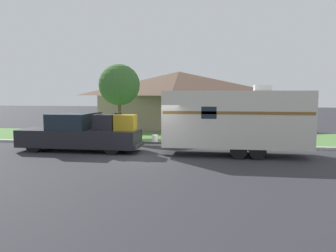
# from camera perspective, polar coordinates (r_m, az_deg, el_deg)

# --- Properties ---
(ground_plane) EXTENTS (120.00, 120.00, 0.00)m
(ground_plane) POSITION_cam_1_polar(r_m,az_deg,el_deg) (15.55, -2.81, -5.62)
(ground_plane) COLOR #2D2D33
(curb_strip) EXTENTS (80.00, 0.30, 0.14)m
(curb_strip) POSITION_cam_1_polar(r_m,az_deg,el_deg) (19.17, -0.57, -3.24)
(curb_strip) COLOR beige
(curb_strip) RESTS_ON ground_plane
(lawn_strip) EXTENTS (80.00, 7.00, 0.03)m
(lawn_strip) POSITION_cam_1_polar(r_m,az_deg,el_deg) (22.75, 0.91, -1.96)
(lawn_strip) COLOR #568442
(lawn_strip) RESTS_ON ground_plane
(house_across_street) EXTENTS (13.62, 7.15, 4.96)m
(house_across_street) POSITION_cam_1_polar(r_m,az_deg,el_deg) (29.09, 1.89, 4.76)
(house_across_street) COLOR gray
(house_across_street) RESTS_ON ground_plane
(pickup_truck) EXTENTS (6.49, 1.93, 2.07)m
(pickup_truck) POSITION_cam_1_polar(r_m,az_deg,el_deg) (17.96, -14.91, -1.31)
(pickup_truck) COLOR black
(pickup_truck) RESTS_ON ground_plane
(travel_trailer) EXTENTS (8.16, 2.28, 3.45)m
(travel_trailer) POSITION_cam_1_polar(r_m,az_deg,el_deg) (16.40, 11.66, 1.25)
(travel_trailer) COLOR black
(travel_trailer) RESTS_ON ground_plane
(mailbox) EXTENTS (0.48, 0.20, 1.41)m
(mailbox) POSITION_cam_1_polar(r_m,az_deg,el_deg) (19.88, 6.22, -0.01)
(mailbox) COLOR brown
(mailbox) RESTS_ON ground_plane
(tree_in_yard) EXTENTS (2.93, 2.93, 5.12)m
(tree_in_yard) POSITION_cam_1_polar(r_m,az_deg,el_deg) (23.71, -8.48, 7.08)
(tree_in_yard) COLOR brown
(tree_in_yard) RESTS_ON ground_plane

